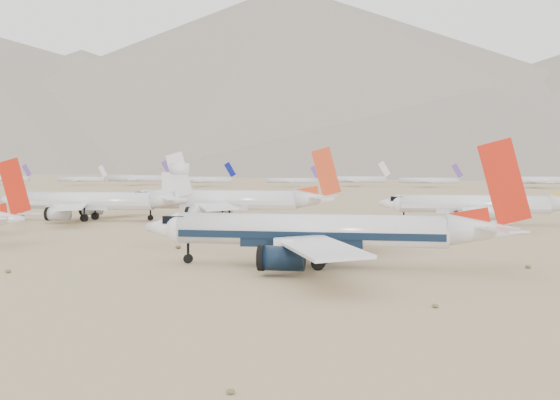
% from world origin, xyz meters
% --- Properties ---
extents(ground, '(7000.00, 7000.00, 0.00)m').
position_xyz_m(ground, '(0.00, 0.00, 0.00)').
color(ground, '#907753').
rests_on(ground, ground).
extents(main_airliner, '(50.94, 49.75, 17.98)m').
position_xyz_m(main_airliner, '(-3.24, -1.95, 4.94)').
color(main_airliner, white).
rests_on(main_airliner, ground).
extents(row2_gold_tail, '(46.58, 45.56, 16.59)m').
position_xyz_m(row2_gold_tail, '(25.46, 72.43, 4.64)').
color(row2_gold_tail, white).
rests_on(row2_gold_tail, ground).
extents(row2_orange_tail, '(51.99, 50.86, 18.55)m').
position_xyz_m(row2_orange_tail, '(-35.80, 69.54, 5.20)').
color(row2_orange_tail, white).
rests_on(row2_orange_tail, ground).
extents(row2_white_trijet, '(49.24, 48.13, 17.45)m').
position_xyz_m(row2_white_trijet, '(-69.89, 66.26, 5.05)').
color(row2_white_trijet, white).
rests_on(row2_white_trijet, ground).
extents(distant_storage_row, '(476.73, 62.28, 14.86)m').
position_xyz_m(distant_storage_row, '(-25.88, 332.42, 4.39)').
color(distant_storage_row, silver).
rests_on(distant_storage_row, ground).
extents(mountain_range, '(7354.00, 3024.00, 470.00)m').
position_xyz_m(mountain_range, '(70.18, 1648.01, 190.32)').
color(mountain_range, slate).
rests_on(mountain_range, ground).
extents(desert_scrub, '(206.06, 121.67, 0.63)m').
position_xyz_m(desert_scrub, '(-30.36, -24.48, 0.29)').
color(desert_scrub, brown).
rests_on(desert_scrub, ground).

